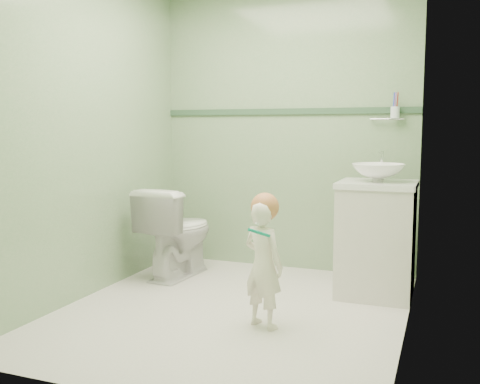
% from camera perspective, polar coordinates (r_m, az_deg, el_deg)
% --- Properties ---
extents(ground, '(2.50, 2.50, 0.00)m').
position_cam_1_polar(ground, '(3.66, -0.86, -12.47)').
color(ground, white).
rests_on(ground, ground).
extents(room_shell, '(2.50, 2.54, 2.40)m').
position_cam_1_polar(room_shell, '(3.46, -0.89, 6.65)').
color(room_shell, '#7FA777').
rests_on(room_shell, ground).
extents(trim_stripe, '(2.20, 0.02, 0.05)m').
position_cam_1_polar(trim_stripe, '(4.64, 4.87, 8.48)').
color(trim_stripe, '#35553B').
rests_on(trim_stripe, room_shell).
extents(vanity, '(0.52, 0.50, 0.80)m').
position_cam_1_polar(vanity, '(4.02, 14.19, -5.04)').
color(vanity, silver).
rests_on(vanity, ground).
extents(counter, '(0.54, 0.52, 0.04)m').
position_cam_1_polar(counter, '(3.96, 14.36, 0.79)').
color(counter, white).
rests_on(counter, vanity).
extents(basin, '(0.37, 0.37, 0.13)m').
position_cam_1_polar(basin, '(3.95, 14.39, 2.00)').
color(basin, white).
rests_on(basin, counter).
extents(faucet, '(0.03, 0.13, 0.18)m').
position_cam_1_polar(faucet, '(4.13, 14.72, 3.29)').
color(faucet, silver).
rests_on(faucet, counter).
extents(cup_holder, '(0.26, 0.07, 0.21)m').
position_cam_1_polar(cup_holder, '(4.41, 15.98, 8.09)').
color(cup_holder, silver).
rests_on(cup_holder, room_shell).
extents(toilet, '(0.48, 0.76, 0.74)m').
position_cam_1_polar(toilet, '(4.44, -6.62, -4.18)').
color(toilet, white).
rests_on(toilet, ground).
extents(toddler, '(0.33, 0.28, 0.77)m').
position_cam_1_polar(toddler, '(3.29, 2.48, -7.69)').
color(toddler, white).
rests_on(toddler, ground).
extents(hair_cap, '(0.17, 0.17, 0.17)m').
position_cam_1_polar(hair_cap, '(3.24, 2.65, -1.58)').
color(hair_cap, '#C67744').
rests_on(hair_cap, toddler).
extents(teal_toothbrush, '(0.11, 0.14, 0.08)m').
position_cam_1_polar(teal_toothbrush, '(3.10, 2.00, -4.22)').
color(teal_toothbrush, '#048468').
rests_on(teal_toothbrush, toddler).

